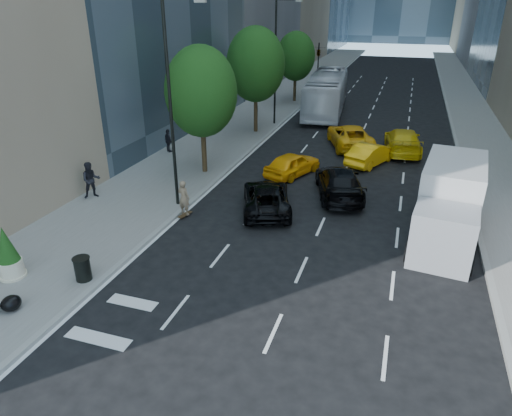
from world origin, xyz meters
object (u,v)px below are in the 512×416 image
(trash_can, at_px, (83,269))
(city_bus, at_px, (326,93))
(planter_shrub, at_px, (8,253))
(skateboarder, at_px, (184,200))
(black_sedan_mercedes, at_px, (339,182))
(box_truck, at_px, (449,202))
(black_sedan_lincoln, at_px, (266,198))

(trash_can, bearing_deg, city_bus, 83.87)
(city_bus, height_order, planter_shrub, city_bus)
(skateboarder, xyz_separation_m, trash_can, (-1.00, -6.47, -0.29))
(black_sedan_mercedes, distance_m, box_truck, 6.22)
(city_bus, xyz_separation_m, trash_can, (-3.40, -31.66, -1.26))
(black_sedan_lincoln, xyz_separation_m, city_bus, (-1.20, 23.19, 1.17))
(skateboarder, relative_size, black_sedan_lincoln, 0.36)
(skateboarder, height_order, trash_can, skateboarder)
(skateboarder, xyz_separation_m, box_truck, (12.07, 1.81, 0.79))
(black_sedan_lincoln, bearing_deg, black_sedan_mercedes, -155.95)
(black_sedan_lincoln, xyz_separation_m, box_truck, (8.47, -0.19, 0.99))
(box_truck, distance_m, trash_can, 15.51)
(skateboarder, distance_m, planter_shrub, 8.06)
(black_sedan_lincoln, distance_m, trash_can, 9.64)
(skateboarder, distance_m, city_bus, 25.32)
(black_sedan_lincoln, relative_size, black_sedan_mercedes, 0.90)
(black_sedan_mercedes, relative_size, planter_shrub, 2.60)
(black_sedan_mercedes, height_order, trash_can, black_sedan_mercedes)
(skateboarder, relative_size, trash_can, 1.98)
(skateboarder, height_order, box_truck, box_truck)
(skateboarder, bearing_deg, black_sedan_lincoln, -139.18)
(planter_shrub, bearing_deg, skateboarder, 62.62)
(planter_shrub, bearing_deg, city_bus, 79.31)
(black_sedan_lincoln, distance_m, box_truck, 8.53)
(city_bus, bearing_deg, box_truck, -72.72)
(planter_shrub, bearing_deg, trash_can, 14.09)
(skateboarder, xyz_separation_m, black_sedan_lincoln, (3.60, 2.00, -0.19))
(black_sedan_lincoln, xyz_separation_m, trash_can, (-4.60, -8.47, -0.09))
(skateboarder, bearing_deg, trash_can, 92.98)
(city_bus, distance_m, planter_shrub, 32.91)
(skateboarder, height_order, planter_shrub, planter_shrub)
(city_bus, relative_size, trash_can, 14.95)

